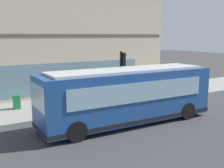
{
  "coord_description": "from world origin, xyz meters",
  "views": [
    {
      "loc": [
        -12.41,
        7.89,
        4.84
      ],
      "look_at": [
        2.19,
        -1.14,
        1.84
      ],
      "focal_mm": 44.3,
      "sensor_mm": 36.0,
      "label": 1
    }
  ],
  "objects_px": {
    "city_bus_nearside": "(128,96)",
    "traffic_light_near_corner": "(122,67)",
    "pedestrian_walking_along_curb": "(83,86)",
    "newspaper_vending_box": "(17,102)",
    "fire_hydrant": "(79,92)"
  },
  "relations": [
    {
      "from": "city_bus_nearside",
      "to": "fire_hydrant",
      "type": "height_order",
      "value": "city_bus_nearside"
    },
    {
      "from": "fire_hydrant",
      "to": "pedestrian_walking_along_curb",
      "type": "relative_size",
      "value": 0.46
    },
    {
      "from": "pedestrian_walking_along_curb",
      "to": "newspaper_vending_box",
      "type": "distance_m",
      "value": 5.06
    },
    {
      "from": "pedestrian_walking_along_curb",
      "to": "newspaper_vending_box",
      "type": "bearing_deg",
      "value": 95.3
    },
    {
      "from": "city_bus_nearside",
      "to": "traffic_light_near_corner",
      "type": "distance_m",
      "value": 4.06
    },
    {
      "from": "traffic_light_near_corner",
      "to": "pedestrian_walking_along_curb",
      "type": "distance_m",
      "value": 3.72
    },
    {
      "from": "fire_hydrant",
      "to": "pedestrian_walking_along_curb",
      "type": "bearing_deg",
      "value": 177.28
    },
    {
      "from": "city_bus_nearside",
      "to": "traffic_light_near_corner",
      "type": "xyz_separation_m",
      "value": [
        3.4,
        -1.9,
        1.15
      ]
    },
    {
      "from": "traffic_light_near_corner",
      "to": "fire_hydrant",
      "type": "xyz_separation_m",
      "value": [
        3.87,
        1.53,
        -2.19
      ]
    },
    {
      "from": "city_bus_nearside",
      "to": "newspaper_vending_box",
      "type": "bearing_deg",
      "value": 38.61
    },
    {
      "from": "city_bus_nearside",
      "to": "fire_hydrant",
      "type": "distance_m",
      "value": 7.35
    },
    {
      "from": "newspaper_vending_box",
      "to": "city_bus_nearside",
      "type": "bearing_deg",
      "value": -141.39
    },
    {
      "from": "traffic_light_near_corner",
      "to": "newspaper_vending_box",
      "type": "xyz_separation_m",
      "value": [
        2.48,
        6.59,
        -2.1
      ]
    },
    {
      "from": "city_bus_nearside",
      "to": "pedestrian_walking_along_curb",
      "type": "distance_m",
      "value": 6.37
    },
    {
      "from": "traffic_light_near_corner",
      "to": "fire_hydrant",
      "type": "height_order",
      "value": "traffic_light_near_corner"
    }
  ]
}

